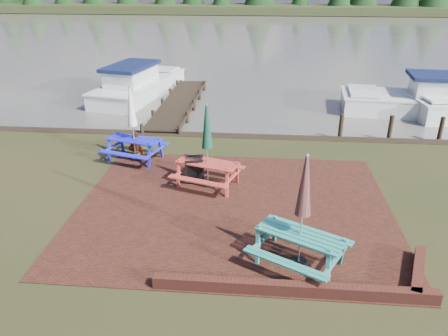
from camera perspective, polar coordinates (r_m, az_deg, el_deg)
ground at (r=11.85m, az=0.95°, el=-7.60°), size 120.00×120.00×0.00m
paving at (r=12.71m, az=1.29°, el=-5.18°), size 9.00×7.50×0.02m
brick_wall at (r=9.88m, az=12.80°, el=-14.70°), size 6.21×1.79×0.30m
water at (r=47.45m, az=4.42°, el=16.76°), size 120.00×60.00×0.02m
picnic_table_teal at (r=10.08m, az=10.04°, el=-7.84°), size 2.60×2.51×2.77m
picnic_table_red at (r=13.59m, az=-2.17°, el=1.24°), size 2.36×2.23×2.68m
picnic_table_blue at (r=15.85m, az=-11.73°, el=4.18°), size 2.32×2.18×2.67m
chalkboard at (r=13.96m, az=-3.88°, el=-0.29°), size 0.59×0.64×0.89m
jetty at (r=22.57m, az=-5.87°, el=8.44°), size 1.76×9.08×1.00m
boat_jetty at (r=25.10m, az=-11.13°, el=10.51°), size 3.96×7.66×2.12m
boat_near at (r=23.78m, az=25.25°, el=7.89°), size 8.20×3.47×2.16m
person at (r=16.14m, az=-11.55°, el=4.31°), size 0.70×0.53×1.74m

